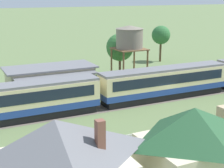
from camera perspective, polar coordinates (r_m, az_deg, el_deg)
ground_plane at (r=46.38m, az=8.38°, el=-2.63°), size 600.00×600.00×0.00m
passenger_train at (r=46.66m, az=9.03°, el=0.46°), size 57.62×3.04×4.24m
railway_track at (r=46.70m, az=7.80°, el=-2.47°), size 92.94×3.60×0.04m
station_building at (r=48.93m, az=-10.18°, el=0.65°), size 12.52×7.15×3.93m
water_tower at (r=53.58m, az=2.92°, el=7.62°), size 4.68×4.68×9.03m
cottage_grey_roof at (r=23.33m, az=-9.23°, el=-12.59°), size 9.89×7.27×6.09m
cottage_dark_green_roof at (r=27.21m, az=13.27°, el=-9.24°), size 7.86×6.45×5.60m
picket_fence_front at (r=33.03m, az=4.24°, el=-8.94°), size 32.53×0.06×1.05m
yard_tree_0 at (r=57.61m, az=1.33°, el=6.11°), size 4.61×4.61×7.36m
yard_tree_1 at (r=71.54m, az=8.14°, el=8.04°), size 3.79×3.79×7.41m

